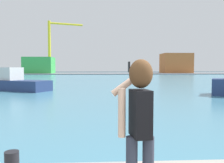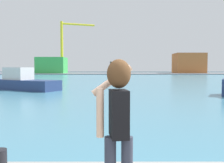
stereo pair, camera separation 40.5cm
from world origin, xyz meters
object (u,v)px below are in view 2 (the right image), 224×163
Objects in this scene: port_crane at (67,42)px; harbor_bollard at (1,163)px; person_photographer at (119,116)px; boat_moored at (24,82)px; warehouse_left at (53,65)px; warehouse_right at (190,63)px.

harbor_bollard is at bearing -79.82° from port_crane.
person_photographer reaches higher than boat_moored.
warehouse_left is at bearing 129.53° from boat_moored.
person_photographer is at bearing -108.22° from warehouse_right.
port_crane is at bearing 124.88° from boat_moored.
boat_moored is 68.28m from warehouse_left.
warehouse_right is at bearing 3.11° from warehouse_left.
warehouse_left is at bearing 167.97° from port_crane.
person_photographer is at bearing -78.79° from port_crane.
boat_moored is at bearing 109.46° from harbor_bollard.
warehouse_right is (53.46, 2.90, 0.87)m from warehouse_left.
person_photographer is 2.10m from harbor_bollard.
boat_moored reaches higher than harbor_bollard.
person_photographer is 0.15× the size of warehouse_right.
harbor_bollard is at bearing -42.64° from boat_moored.
port_crane is at bearing -175.06° from warehouse_right.
warehouse_right is 48.56m from port_crane.
person_photographer is 24.25m from boat_moored.
person_photographer is 96.96m from warehouse_right.
port_crane is (-8.04, 65.60, 11.34)m from boat_moored.
harbor_bollard is (-1.77, 0.75, -0.86)m from person_photographer.
port_crane reaches higher than harbor_bollard.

